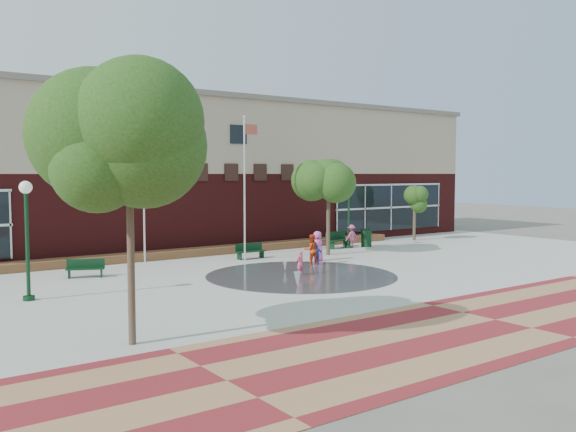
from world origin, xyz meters
TOP-DOWN VIEW (x-y plane):
  - ground at (0.00, 0.00)m, footprint 120.00×120.00m
  - plaza_concrete at (0.00, 4.00)m, footprint 46.00×18.00m
  - paver_band at (0.00, -7.00)m, footprint 46.00×6.00m
  - splash_pad at (0.00, 3.00)m, footprint 8.40×8.40m
  - library_building at (0.00, 17.48)m, footprint 44.40×10.40m
  - flower_bed at (0.00, 11.60)m, footprint 26.00×1.20m
  - flagpole_left at (-3.95, 10.97)m, footprint 0.95×0.40m
  - flagpole_right at (0.50, 8.49)m, footprint 0.92×0.17m
  - lamp_left at (-11.02, 4.43)m, footprint 0.45×0.45m
  - lamp_right at (8.30, 9.31)m, footprint 0.44×0.44m
  - bench_left at (-7.90, 8.04)m, footprint 1.64×1.07m
  - bench_mid at (1.00, 8.81)m, footprint 1.65×0.47m
  - bench_right at (7.86, 9.73)m, footprint 2.07×1.04m
  - trash_can at (9.62, 9.16)m, footprint 0.68×0.68m
  - tree_big_left at (-10.12, -3.08)m, footprint 4.47×4.47m
  - tree_mid at (5.31, 7.60)m, footprint 3.03×3.03m
  - tree_small_right at (14.77, 9.99)m, footprint 2.21×2.21m
  - water_jet_a at (-1.77, 0.88)m, footprint 0.31×0.31m
  - water_jet_b at (0.06, 4.32)m, footprint 0.22×0.22m
  - child_splash at (-0.01, 3.07)m, footprint 0.45×0.33m
  - adult_red at (2.34, 5.28)m, footprint 0.86×0.75m
  - adult_pink at (3.38, 6.11)m, footprint 0.77×0.50m
  - child_blue at (2.54, 5.10)m, footprint 0.65×0.56m
  - person_bench at (8.48, 9.26)m, footprint 0.99×0.66m

SIDE VIEW (x-z plane):
  - ground at x=0.00m, z-range 0.00..0.00m
  - flower_bed at x=0.00m, z-range -0.20..0.20m
  - water_jet_a at x=-1.77m, z-range -0.30..0.30m
  - water_jet_b at x=0.06m, z-range -0.25..0.25m
  - plaza_concrete at x=0.00m, z-range 0.00..0.01m
  - paver_band at x=0.00m, z-range 0.00..0.01m
  - splash_pad at x=0.00m, z-range 0.00..0.01m
  - bench_left at x=-7.90m, z-range -0.14..0.66m
  - bench_mid at x=1.00m, z-range -0.15..0.68m
  - bench_right at x=7.86m, z-range -0.18..0.82m
  - child_blue at x=2.54m, z-range 0.00..1.05m
  - child_splash at x=-0.01m, z-range 0.00..1.13m
  - trash_can at x=9.62m, z-range 0.01..1.13m
  - person_bench at x=8.48m, z-range 0.00..1.44m
  - adult_red at x=2.34m, z-range 0.00..1.52m
  - adult_pink at x=3.38m, z-range 0.00..1.56m
  - lamp_right at x=8.30m, z-range 0.51..4.67m
  - lamp_left at x=-11.02m, z-range 0.52..4.77m
  - tree_small_right at x=14.77m, z-range 0.87..4.64m
  - tree_mid at x=5.31m, z-range 1.17..6.29m
  - flagpole_right at x=0.50m, z-range 0.44..7.92m
  - library_building at x=0.00m, z-range 0.04..9.24m
  - flagpole_left at x=-3.95m, z-range 0.48..8.94m
  - tree_big_left at x=-10.12m, z-range 1.53..8.67m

